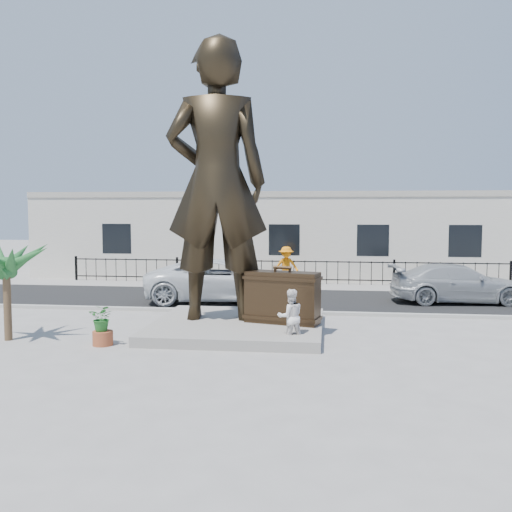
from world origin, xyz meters
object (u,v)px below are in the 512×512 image
(suitcase, at_px, (282,297))
(tourist, at_px, (290,317))
(statue, at_px, (216,181))
(car_white, at_px, (222,280))

(suitcase, height_order, tourist, suitcase)
(tourist, bearing_deg, statue, -57.58)
(suitcase, xyz_separation_m, tourist, (0.35, -1.46, -0.31))
(statue, bearing_deg, suitcase, 160.27)
(suitcase, distance_m, tourist, 1.53)
(statue, xyz_separation_m, car_white, (-0.82, 5.13, -3.77))
(statue, xyz_separation_m, tourist, (2.47, -1.94, -3.86))
(car_white, bearing_deg, suitcase, -161.18)
(tourist, xyz_separation_m, car_white, (-3.29, 7.06, 0.09))
(suitcase, distance_m, car_white, 6.33)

